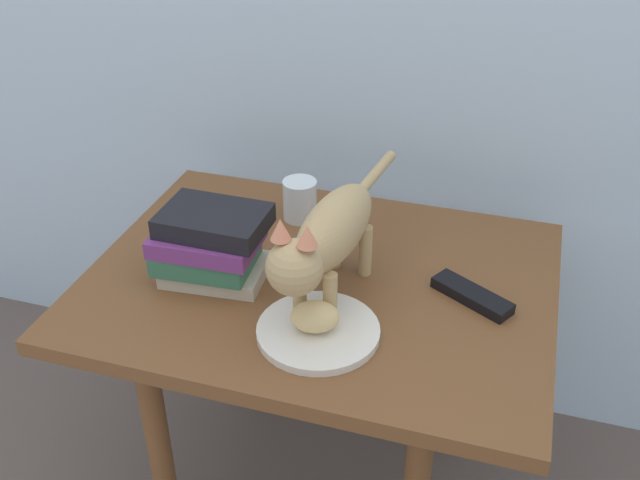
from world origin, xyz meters
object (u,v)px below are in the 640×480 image
at_px(plate, 318,331).
at_px(tv_remote, 472,295).
at_px(side_table, 320,312).
at_px(bread_roll, 315,317).
at_px(book_stack, 211,245).
at_px(cat, 327,237).
at_px(candle_jar, 300,202).

xyz_separation_m(plate, tv_remote, (0.23, 0.17, 0.00)).
height_order(side_table, tv_remote, tv_remote).
xyz_separation_m(bread_roll, book_stack, (-0.23, 0.11, 0.03)).
xyz_separation_m(side_table, cat, (0.03, -0.07, 0.21)).
xyz_separation_m(plate, candle_jar, (-0.15, 0.35, 0.03)).
distance_m(side_table, tv_remote, 0.29).
bearing_deg(plate, candle_jar, 112.83).
height_order(side_table, candle_jar, candle_jar).
relative_size(bread_roll, tv_remote, 0.53).
xyz_separation_m(side_table, candle_jar, (-0.10, 0.19, 0.12)).
distance_m(side_table, cat, 0.23).
bearing_deg(bread_roll, candle_jar, 112.02).
relative_size(cat, book_stack, 2.41).
bearing_deg(cat, plate, -82.12).
xyz_separation_m(plate, bread_roll, (-0.00, -0.00, 0.03)).
distance_m(cat, book_stack, 0.23).
distance_m(plate, tv_remote, 0.28).
bearing_deg(plate, side_table, 105.97).
height_order(side_table, cat, cat).
bearing_deg(candle_jar, tv_remote, -25.55).
xyz_separation_m(cat, book_stack, (-0.22, 0.01, -0.06)).
xyz_separation_m(book_stack, tv_remote, (0.46, 0.07, -0.06)).
xyz_separation_m(bread_roll, cat, (-0.01, 0.10, 0.09)).
distance_m(candle_jar, tv_remote, 0.42).
xyz_separation_m(side_table, book_stack, (-0.19, -0.05, 0.15)).
relative_size(plate, cat, 0.43).
height_order(plate, cat, cat).
bearing_deg(bread_roll, side_table, 104.19).
bearing_deg(plate, book_stack, 156.18).
xyz_separation_m(cat, candle_jar, (-0.13, 0.26, -0.09)).
distance_m(cat, tv_remote, 0.28).
bearing_deg(candle_jar, bread_roll, -67.98).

